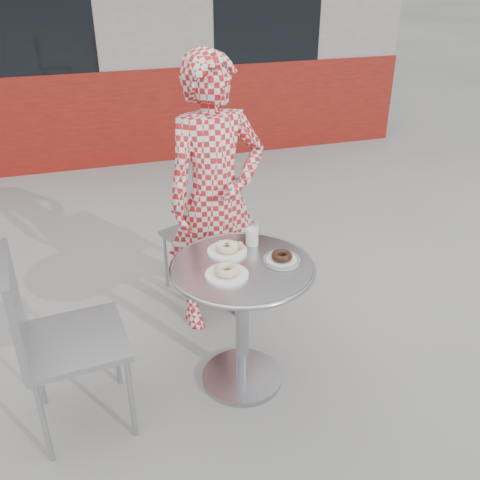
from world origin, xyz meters
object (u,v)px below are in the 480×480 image
object	(u,v)px
plate_checker	(282,259)
milk_cup	(252,236)
bistro_table	(242,296)
seated_person	(216,198)
plate_near	(227,272)
plate_far	(228,249)
chair_left	(78,374)
chair_far	(201,257)

from	to	relation	value
plate_checker	milk_cup	bearing A→B (deg)	112.56
bistro_table	seated_person	world-z (taller)	seated_person
milk_cup	plate_near	bearing A→B (deg)	-129.68
plate_far	plate_near	distance (m)	0.22
chair_left	plate_checker	distance (m)	1.11
seated_person	milk_cup	bearing A→B (deg)	-88.26
bistro_table	plate_near	size ratio (longest dim) A/B	3.54
bistro_table	milk_cup	xyz separation A→B (m)	(0.11, 0.18, 0.23)
seated_person	chair_far	bearing A→B (deg)	84.81
seated_person	plate_far	size ratio (longest dim) A/B	8.15
bistro_table	chair_far	size ratio (longest dim) A/B	0.88
bistro_table	seated_person	distance (m)	0.66
chair_far	plate_far	xyz separation A→B (m)	(-0.04, -0.79, 0.49)
plate_checker	chair_far	bearing A→B (deg)	100.72
chair_left	plate_far	size ratio (longest dim) A/B	4.73
plate_far	plate_checker	bearing A→B (deg)	-35.96
plate_far	plate_checker	distance (m)	0.28
milk_cup	seated_person	bearing A→B (deg)	100.41
chair_left	chair_far	bearing A→B (deg)	-45.59
milk_cup	chair_far	bearing A→B (deg)	97.34
chair_left	plate_near	xyz separation A→B (m)	(0.73, -0.04, 0.45)
seated_person	plate_checker	bearing A→B (deg)	-84.14
bistro_table	plate_checker	bearing A→B (deg)	-5.77
plate_near	bistro_table	bearing A→B (deg)	35.32
seated_person	plate_far	xyz separation A→B (m)	(-0.06, -0.46, -0.08)
seated_person	milk_cup	size ratio (longest dim) A/B	14.97
bistro_table	plate_near	world-z (taller)	plate_near
bistro_table	milk_cup	bearing A→B (deg)	58.75
plate_checker	seated_person	bearing A→B (deg)	104.53
chair_far	plate_checker	xyz separation A→B (m)	(0.18, -0.96, 0.48)
seated_person	plate_near	size ratio (longest dim) A/B	8.02
chair_far	plate_far	bearing A→B (deg)	62.27
chair_far	milk_cup	bearing A→B (deg)	72.79
plate_far	plate_near	bearing A→B (deg)	-107.65
chair_far	plate_checker	bearing A→B (deg)	76.17
plate_far	plate_checker	world-z (taller)	plate_far
plate_far	plate_near	xyz separation A→B (m)	(-0.07, -0.21, -0.00)
bistro_table	chair_far	xyz separation A→B (m)	(0.01, 0.94, -0.29)
bistro_table	plate_checker	distance (m)	0.27
plate_near	milk_cup	bearing A→B (deg)	50.32
chair_left	milk_cup	xyz separation A→B (m)	(0.94, 0.22, 0.48)
plate_near	milk_cup	size ratio (longest dim) A/B	1.87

